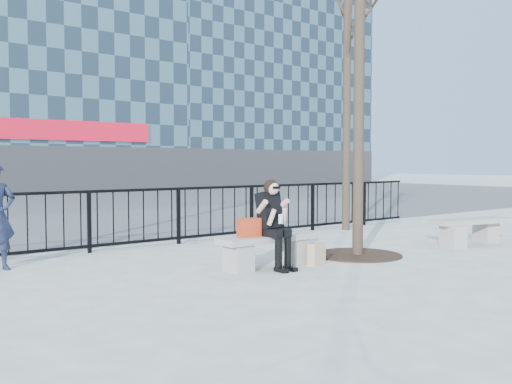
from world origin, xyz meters
TOP-DOWN VIEW (x-y plane):
  - ground at (0.00, 0.00)m, footprint 120.00×120.00m
  - street_surface at (0.00, 15.00)m, footprint 60.00×23.00m
  - railing at (0.00, 3.00)m, footprint 14.00×0.06m
  - building_right at (20.00, 27.00)m, footprint 16.20×10.20m
  - tree_right at (4.50, 2.60)m, footprint 2.80×2.80m
  - tree_grate at (1.90, -0.10)m, footprint 1.50×1.50m
  - bench_main at (0.00, 0.00)m, footprint 1.65×0.46m
  - bench_second at (4.58, -0.57)m, footprint 1.71×0.48m
  - seated_woman at (0.00, -0.16)m, footprint 0.50×0.64m
  - handbag at (-0.34, 0.02)m, footprint 0.36×0.20m
  - shopping_bag at (0.73, -0.31)m, footprint 0.38×0.23m

SIDE VIEW (x-z plane):
  - ground at x=0.00m, z-range 0.00..0.00m
  - street_surface at x=0.00m, z-range 0.00..0.01m
  - tree_grate at x=1.90m, z-range 0.00..0.02m
  - shopping_bag at x=0.73m, z-range 0.00..0.34m
  - bench_main at x=0.00m, z-range 0.06..0.55m
  - bench_second at x=4.58m, z-range 0.06..0.57m
  - railing at x=0.00m, z-range 0.00..1.11m
  - handbag at x=-0.34m, z-range 0.49..0.77m
  - seated_woman at x=0.00m, z-range 0.00..1.34m
  - tree_right at x=4.50m, z-range 1.74..8.74m
  - building_right at x=20.00m, z-range 0.00..20.60m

